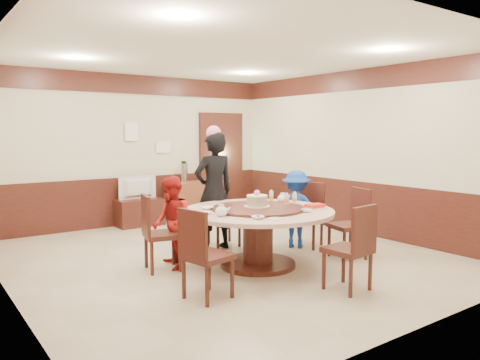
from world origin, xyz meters
TOP-DOWN VIEW (x-y plane):
  - room at (0.01, 0.01)m, footprint 6.00×6.04m
  - banquet_table at (0.10, -0.62)m, footprint 1.96×1.96m
  - chair_0 at (1.37, -0.21)m, footprint 0.59×0.59m
  - chair_1 at (0.37, 0.60)m, footprint 0.51×0.51m
  - chair_2 at (-1.00, -0.03)m, footprint 0.54×0.53m
  - chair_3 at (-1.07, -1.25)m, footprint 0.52×0.52m
  - chair_4 at (0.35, -1.94)m, footprint 0.48×0.49m
  - chair_5 at (1.38, -1.04)m, footprint 0.54×0.53m
  - person_standing at (0.13, 0.48)m, footprint 0.65×0.44m
  - person_red at (-0.85, -0.04)m, footprint 0.58×0.67m
  - person_blue at (1.19, -0.16)m, footprint 0.83×0.85m
  - birthday_cake at (0.12, -0.57)m, footprint 0.34×0.34m
  - teapot_left at (-0.55, -0.74)m, footprint 0.17×0.15m
  - teapot_right at (0.71, -0.40)m, footprint 0.17×0.15m
  - bowl_0 at (-0.44, -0.24)m, footprint 0.16×0.16m
  - bowl_1 at (0.46, -1.13)m, footprint 0.13×0.13m
  - bowl_2 at (-0.30, -1.13)m, footprint 0.14×0.14m
  - bowl_3 at (0.77, -0.73)m, footprint 0.13×0.13m
  - bowl_4 at (-0.63, -0.52)m, footprint 0.14×0.14m
  - saucer_near at (-0.15, -1.27)m, footprint 0.18×0.18m
  - saucer_far at (0.55, -0.12)m, footprint 0.18×0.18m
  - shrimp_platter at (0.74, -1.01)m, footprint 0.30×0.20m
  - bottle_0 at (0.59, -0.62)m, footprint 0.06×0.06m
  - bottle_1 at (0.76, -0.59)m, footprint 0.06×0.06m
  - bottle_2 at (0.62, -0.25)m, footprint 0.06×0.06m
  - tv_stand at (-0.07, 2.75)m, footprint 0.85×0.45m
  - television at (-0.07, 2.75)m, footprint 0.73×0.10m
  - side_cabinet at (0.92, 2.78)m, footprint 0.80×0.40m
  - thermos at (0.90, 2.78)m, footprint 0.15×0.15m
  - notice_left at (-0.10, 2.96)m, footprint 0.25×0.00m
  - notice_right at (0.55, 2.96)m, footprint 0.30×0.00m

SIDE VIEW (x-z plane):
  - tv_stand at x=-0.07m, z-range 0.00..0.50m
  - chair_0 at x=1.37m, z-range -0.18..0.79m
  - chair_1 at x=0.37m, z-range -0.18..0.79m
  - chair_2 at x=-1.00m, z-range -0.18..0.79m
  - chair_3 at x=-1.07m, z-range -0.18..0.79m
  - chair_4 at x=0.35m, z-range -0.18..0.79m
  - chair_5 at x=1.38m, z-range -0.18..0.79m
  - side_cabinet at x=0.92m, z-range 0.00..0.75m
  - banquet_table at x=0.10m, z-range 0.14..0.92m
  - person_blue at x=1.19m, z-range 0.00..1.17m
  - person_red at x=-0.85m, z-range 0.00..1.19m
  - television at x=-0.07m, z-range 0.50..0.92m
  - saucer_near at x=-0.15m, z-range 0.75..0.76m
  - saucer_far at x=0.55m, z-range 0.75..0.76m
  - bowl_4 at x=-0.63m, z-range 0.75..0.78m
  - bowl_2 at x=-0.30m, z-range 0.75..0.79m
  - bowl_0 at x=-0.44m, z-range 0.75..0.79m
  - bowl_1 at x=0.46m, z-range 0.75..0.79m
  - bowl_3 at x=0.77m, z-range 0.75..0.79m
  - shrimp_platter at x=0.74m, z-range 0.75..0.81m
  - teapot_left at x=-0.55m, z-range 0.75..0.87m
  - teapot_right at x=0.71m, z-range 0.75..0.87m
  - bottle_0 at x=0.59m, z-range 0.75..0.91m
  - bottle_1 at x=0.76m, z-range 0.75..0.91m
  - bottle_2 at x=0.62m, z-range 0.75..0.91m
  - birthday_cake at x=0.12m, z-range 0.75..0.97m
  - person_standing at x=0.13m, z-range 0.00..1.75m
  - thermos at x=0.90m, z-range 0.75..1.13m
  - room at x=0.01m, z-range -0.34..2.50m
  - notice_right at x=0.55m, z-range 1.34..1.56m
  - notice_left at x=-0.10m, z-range 1.57..1.93m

